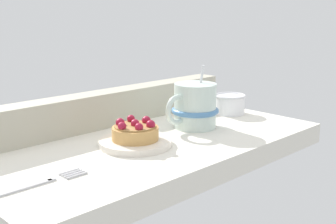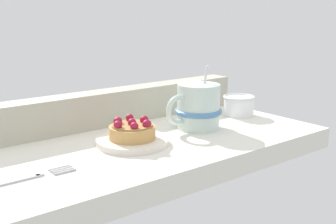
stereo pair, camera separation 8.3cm
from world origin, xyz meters
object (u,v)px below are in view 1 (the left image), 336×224
object	(u,v)px
dessert_fork	(33,184)
dessert_plate	(135,143)
coffee_mug	(196,107)
sugar_bowl	(230,103)
raspberry_tart	(135,131)

from	to	relation	value
dessert_fork	dessert_plate	bearing A→B (deg)	10.73
dessert_plate	coffee_mug	xyz separation A→B (cm)	(16.50, 0.51, 3.88)
dessert_fork	sugar_bowl	distance (cm)	53.78
dessert_plate	raspberry_tart	xyz separation A→B (cm)	(0.01, 0.00, 2.10)
dessert_fork	sugar_bowl	size ratio (longest dim) A/B	2.32
raspberry_tart	dessert_plate	bearing A→B (deg)	-169.27
dessert_fork	raspberry_tart	bearing A→B (deg)	10.73
raspberry_tart	sugar_bowl	distance (cm)	31.45
dessert_plate	sugar_bowl	distance (cm)	31.51
coffee_mug	sugar_bowl	size ratio (longest dim) A/B	1.81
dessert_plate	coffee_mug	world-z (taller)	coffee_mug
sugar_bowl	dessert_plate	bearing A→B (deg)	-174.08
dessert_plate	raspberry_tart	distance (cm)	2.10
raspberry_tart	sugar_bowl	bearing A→B (deg)	5.91
dessert_plate	coffee_mug	bearing A→B (deg)	1.77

